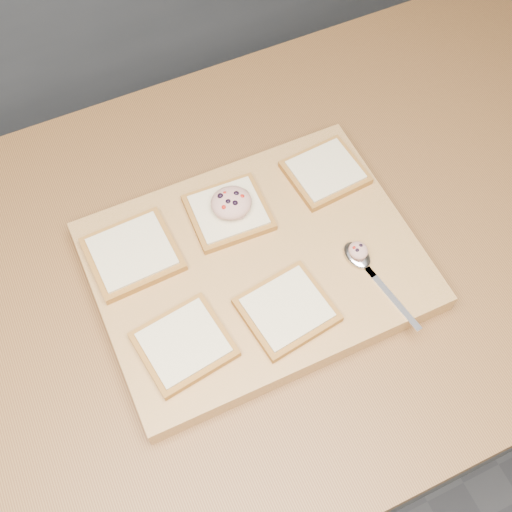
{
  "coord_description": "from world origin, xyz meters",
  "views": [
    {
      "loc": [
        -0.29,
        -0.44,
        1.76
      ],
      "look_at": [
        -0.1,
        -0.02,
        0.95
      ],
      "focal_mm": 45.0,
      "sensor_mm": 36.0,
      "label": 1
    }
  ],
  "objects_px": {
    "cutting_board": "(256,266)",
    "bread_far_center": "(229,212)",
    "tuna_salad_dollop": "(231,203)",
    "spoon": "(362,261)"
  },
  "relations": [
    {
      "from": "cutting_board",
      "to": "bread_far_center",
      "type": "distance_m",
      "value": 0.09
    },
    {
      "from": "tuna_salad_dollop",
      "to": "spoon",
      "type": "distance_m",
      "value": 0.21
    },
    {
      "from": "tuna_salad_dollop",
      "to": "spoon",
      "type": "bearing_deg",
      "value": -48.84
    },
    {
      "from": "cutting_board",
      "to": "spoon",
      "type": "height_order",
      "value": "spoon"
    },
    {
      "from": "tuna_salad_dollop",
      "to": "bread_far_center",
      "type": "bearing_deg",
      "value": 177.46
    },
    {
      "from": "bread_far_center",
      "to": "spoon",
      "type": "height_order",
      "value": "bread_far_center"
    },
    {
      "from": "cutting_board",
      "to": "spoon",
      "type": "xyz_separation_m",
      "value": [
        0.14,
        -0.07,
        0.02
      ]
    },
    {
      "from": "spoon",
      "to": "bread_far_center",
      "type": "bearing_deg",
      "value": 132.17
    },
    {
      "from": "cutting_board",
      "to": "tuna_salad_dollop",
      "type": "xyz_separation_m",
      "value": [
        0.0,
        0.09,
        0.05
      ]
    },
    {
      "from": "cutting_board",
      "to": "tuna_salad_dollop",
      "type": "distance_m",
      "value": 0.1
    }
  ]
}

